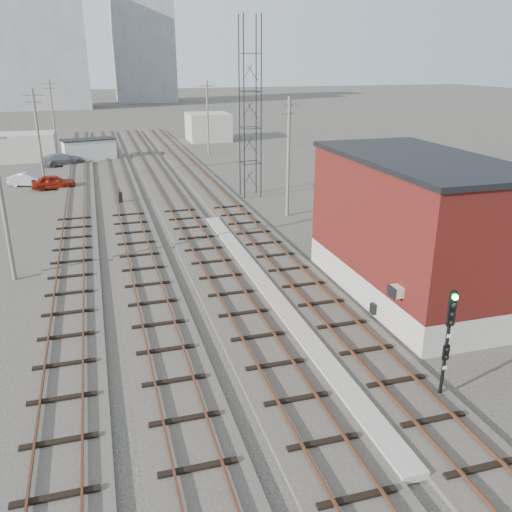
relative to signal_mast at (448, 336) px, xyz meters
name	(u,v)px	position (x,y,z in m)	size (l,w,h in m)	color
ground	(156,154)	(-3.70, 56.48, -2.53)	(320.00, 320.00, 0.00)	#282621
track_right	(208,187)	(-1.20, 35.48, -2.42)	(3.20, 90.00, 0.39)	#332D28
track_mid_right	(166,190)	(-5.20, 35.48, -2.42)	(3.20, 90.00, 0.39)	#332D28
track_mid_left	(122,193)	(-9.20, 35.48, -2.42)	(3.20, 90.00, 0.39)	#332D28
track_left	(76,196)	(-13.20, 35.48, -2.42)	(3.20, 90.00, 0.39)	#332D28
platform_curb	(269,292)	(-3.20, 10.48, -2.40)	(0.90, 28.00, 0.26)	gray
brick_building	(414,228)	(3.80, 8.48, 1.10)	(6.54, 12.20, 7.22)	gray
lattice_tower	(250,110)	(1.80, 31.48, 4.97)	(1.60, 1.60, 15.00)	black
utility_pole_left_a	(1,196)	(-16.20, 16.48, 2.27)	(1.80, 0.24, 9.00)	#595147
utility_pole_left_b	(38,135)	(-16.20, 41.48, 2.27)	(1.80, 0.24, 9.00)	#595147
utility_pole_left_c	(53,111)	(-16.20, 66.48, 2.27)	(1.80, 0.24, 9.00)	#595147
utility_pole_right_a	(288,154)	(2.80, 24.48, 2.27)	(1.80, 0.24, 9.00)	#595147
utility_pole_right_b	(208,116)	(2.80, 54.48, 2.27)	(1.80, 0.24, 9.00)	#595147
apartment_left	(37,43)	(-21.70, 131.48, 12.47)	(22.00, 14.00, 30.00)	gray
apartment_right	(144,53)	(4.30, 146.48, 10.47)	(16.00, 12.00, 26.00)	gray
shed_left	(21,147)	(-19.70, 56.48, -0.93)	(8.00, 5.00, 3.20)	gray
shed_right	(208,127)	(5.30, 66.48, -0.53)	(6.00, 6.00, 4.00)	gray
signal_mast	(448,336)	(0.00, 0.00, 0.00)	(0.40, 0.42, 4.26)	gray
switch_stand	(120,197)	(-9.53, 31.75, -1.94)	(0.33, 0.33, 1.25)	black
site_trailer	(89,150)	(-11.87, 54.02, -1.22)	(6.60, 3.93, 2.60)	silver
car_red	(53,182)	(-15.24, 39.39, -1.86)	(1.59, 3.94, 1.34)	maroon
car_silver	(29,179)	(-17.54, 41.39, -1.89)	(1.35, 3.87, 1.28)	#9E9FA5
car_grey	(62,159)	(-14.90, 51.70, -1.82)	(1.98, 4.87, 1.41)	gray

